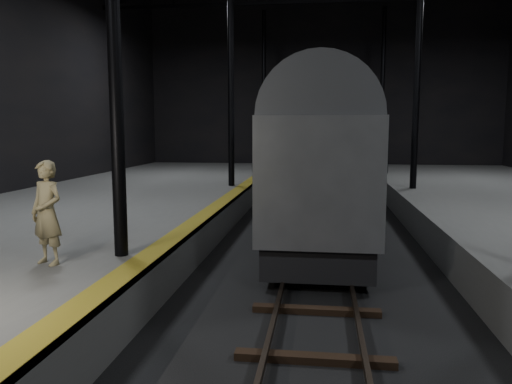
# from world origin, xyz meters

# --- Properties ---
(ground) EXTENTS (44.00, 44.00, 0.00)m
(ground) POSITION_xyz_m (0.00, 0.00, 0.00)
(ground) COLOR black
(ground) RESTS_ON ground
(platform_left) EXTENTS (9.00, 43.80, 1.00)m
(platform_left) POSITION_xyz_m (-7.50, 0.00, 0.50)
(platform_left) COLOR #555553
(platform_left) RESTS_ON ground
(tactile_strip) EXTENTS (0.50, 43.80, 0.01)m
(tactile_strip) POSITION_xyz_m (-3.25, 0.00, 1.00)
(tactile_strip) COLOR olive
(tactile_strip) RESTS_ON platform_left
(track) EXTENTS (2.40, 43.00, 0.24)m
(track) POSITION_xyz_m (0.00, 0.00, 0.07)
(track) COLOR #3F3328
(track) RESTS_ON ground
(train) EXTENTS (2.76, 18.40, 4.92)m
(train) POSITION_xyz_m (-0.00, 6.08, 2.74)
(train) COLOR #93969A
(train) RESTS_ON ground
(woman) EXTENTS (0.81, 0.67, 1.90)m
(woman) POSITION_xyz_m (-4.85, -4.79, 1.95)
(woman) COLOR #928459
(woman) RESTS_ON platform_left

